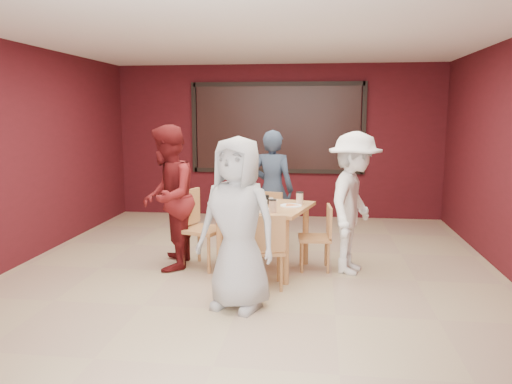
# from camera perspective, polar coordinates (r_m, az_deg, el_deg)

# --- Properties ---
(floor) EXTENTS (7.00, 7.00, 0.00)m
(floor) POSITION_cam_1_polar(r_m,az_deg,el_deg) (6.10, -0.45, -9.36)
(floor) COLOR tan
(floor) RESTS_ON ground
(window_blinds) EXTENTS (3.00, 0.02, 1.50)m
(window_blinds) POSITION_cam_1_polar(r_m,az_deg,el_deg) (9.22, 2.44, 7.32)
(window_blinds) COLOR black
(dining_table) EXTENTS (1.24, 1.24, 0.96)m
(dining_table) POSITION_cam_1_polar(r_m,az_deg,el_deg) (6.09, 0.95, -2.49)
(dining_table) COLOR tan
(dining_table) RESTS_ON floor
(chair_front) EXTENTS (0.48, 0.48, 0.85)m
(chair_front) POSITION_cam_1_polar(r_m,az_deg,el_deg) (5.47, 1.08, -6.25)
(chair_front) COLOR tan
(chair_front) RESTS_ON floor
(chair_back) EXTENTS (0.48, 0.48, 0.83)m
(chair_back) POSITION_cam_1_polar(r_m,az_deg,el_deg) (6.94, 1.15, -3.05)
(chair_back) COLOR tan
(chair_back) RESTS_ON floor
(chair_left) EXTENTS (0.60, 0.60, 0.97)m
(chair_left) POSITION_cam_1_polar(r_m,az_deg,el_deg) (6.30, -6.68, -3.63)
(chair_left) COLOR tan
(chair_left) RESTS_ON floor
(chair_right) EXTENTS (0.42, 0.42, 0.81)m
(chair_right) POSITION_cam_1_polar(r_m,az_deg,el_deg) (6.20, 7.35, -4.74)
(chair_right) COLOR tan
(chair_right) RESTS_ON floor
(diner_front) EXTENTS (0.96, 0.78, 1.71)m
(diner_front) POSITION_cam_1_polar(r_m,az_deg,el_deg) (4.88, -2.12, -3.64)
(diner_front) COLOR #ABABAB
(diner_front) RESTS_ON floor
(diner_back) EXTENTS (0.69, 0.53, 1.69)m
(diner_back) POSITION_cam_1_polar(r_m,az_deg,el_deg) (7.11, 1.88, 0.31)
(diner_back) COLOR #283448
(diner_back) RESTS_ON floor
(diner_left) EXTENTS (0.78, 0.95, 1.78)m
(diner_left) POSITION_cam_1_polar(r_m,az_deg,el_deg) (6.23, -10.07, -0.63)
(diner_left) COLOR #5E1214
(diner_left) RESTS_ON floor
(diner_right) EXTENTS (0.93, 1.24, 1.71)m
(diner_right) POSITION_cam_1_polar(r_m,az_deg,el_deg) (6.08, 11.10, -1.26)
(diner_right) COLOR white
(diner_right) RESTS_ON floor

